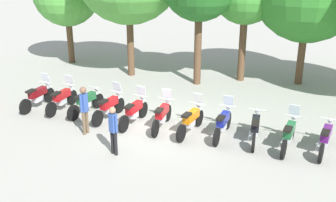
% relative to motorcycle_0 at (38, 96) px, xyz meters
% --- Properties ---
extents(ground_plane, '(80.00, 80.00, 0.00)m').
position_rel_motorcycle_0_xyz_m(ground_plane, '(5.72, 0.22, -0.52)').
color(ground_plane, '#9E9B93').
extents(motorcycle_0, '(0.62, 2.19, 1.37)m').
position_rel_motorcycle_0_xyz_m(motorcycle_0, '(0.00, 0.00, 0.00)').
color(motorcycle_0, black).
rests_on(motorcycle_0, ground_plane).
extents(motorcycle_1, '(0.62, 2.19, 1.37)m').
position_rel_motorcycle_0_xyz_m(motorcycle_1, '(1.14, 0.16, 0.00)').
color(motorcycle_1, black).
rests_on(motorcycle_1, ground_plane).
extents(motorcycle_2, '(0.62, 2.19, 0.99)m').
position_rel_motorcycle_0_xyz_m(motorcycle_2, '(2.29, 0.23, -0.01)').
color(motorcycle_2, black).
rests_on(motorcycle_2, ground_plane).
extents(motorcycle_3, '(0.62, 2.19, 1.37)m').
position_rel_motorcycle_0_xyz_m(motorcycle_3, '(3.43, 0.15, 0.00)').
color(motorcycle_3, black).
rests_on(motorcycle_3, ground_plane).
extents(motorcycle_4, '(0.62, 2.19, 1.37)m').
position_rel_motorcycle_0_xyz_m(motorcycle_4, '(4.57, 0.10, 0.00)').
color(motorcycle_4, black).
rests_on(motorcycle_4, ground_plane).
extents(motorcycle_5, '(0.62, 2.19, 1.37)m').
position_rel_motorcycle_0_xyz_m(motorcycle_5, '(5.71, 0.19, 0.00)').
color(motorcycle_5, black).
rests_on(motorcycle_5, ground_plane).
extents(motorcycle_6, '(0.62, 2.19, 1.37)m').
position_rel_motorcycle_0_xyz_m(motorcycle_6, '(6.86, 0.19, 0.00)').
color(motorcycle_6, black).
rests_on(motorcycle_6, ground_plane).
extents(motorcycle_7, '(0.62, 2.19, 1.37)m').
position_rel_motorcycle_0_xyz_m(motorcycle_7, '(8.00, 0.41, 0.00)').
color(motorcycle_7, black).
rests_on(motorcycle_7, ground_plane).
extents(motorcycle_8, '(0.63, 2.18, 0.99)m').
position_rel_motorcycle_0_xyz_m(motorcycle_8, '(9.14, 0.47, -0.01)').
color(motorcycle_8, black).
rests_on(motorcycle_8, ground_plane).
extents(motorcycle_9, '(0.62, 2.19, 1.37)m').
position_rel_motorcycle_0_xyz_m(motorcycle_9, '(10.29, 0.41, 0.00)').
color(motorcycle_9, black).
rests_on(motorcycle_9, ground_plane).
extents(motorcycle_10, '(0.62, 2.19, 0.99)m').
position_rel_motorcycle_0_xyz_m(motorcycle_10, '(11.43, 0.60, -0.01)').
color(motorcycle_10, black).
rests_on(motorcycle_10, ground_plane).
extents(person_0, '(0.25, 0.40, 1.80)m').
position_rel_motorcycle_0_xyz_m(person_0, '(3.39, -1.40, 0.55)').
color(person_0, brown).
rests_on(person_0, ground_plane).
extents(person_1, '(0.40, 0.28, 1.66)m').
position_rel_motorcycle_0_xyz_m(person_1, '(5.15, -2.34, 0.45)').
color(person_1, black).
rests_on(person_1, ground_plane).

